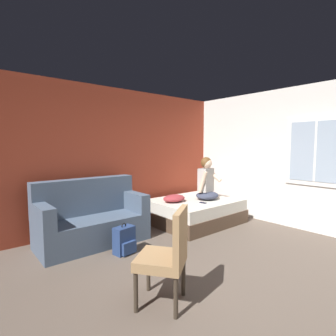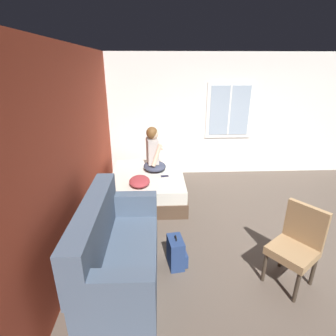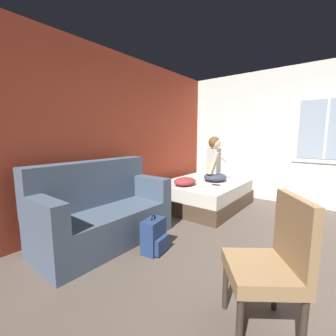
{
  "view_description": "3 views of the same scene",
  "coord_description": "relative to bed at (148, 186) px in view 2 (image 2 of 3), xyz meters",
  "views": [
    {
      "loc": [
        -2.34,
        -1.48,
        1.6
      ],
      "look_at": [
        0.69,
        2.1,
        1.19
      ],
      "focal_mm": 28.0,
      "sensor_mm": 36.0,
      "label": 1
    },
    {
      "loc": [
        -3.13,
        2.03,
        2.45
      ],
      "look_at": [
        0.38,
        1.88,
        1.06
      ],
      "focal_mm": 28.0,
      "sensor_mm": 36.0,
      "label": 2
    },
    {
      "loc": [
        -2.28,
        0.13,
        1.38
      ],
      "look_at": [
        0.39,
        2.22,
        0.88
      ],
      "focal_mm": 24.0,
      "sensor_mm": 36.0,
      "label": 3
    }
  ],
  "objects": [
    {
      "name": "couch",
      "position": [
        -2.11,
        0.31,
        0.16
      ],
      "size": [
        1.71,
        0.84,
        1.04
      ],
      "color": "#47566B",
      "rests_on": "ground"
    },
    {
      "name": "bed",
      "position": [
        0.0,
        0.0,
        0.0
      ],
      "size": [
        1.72,
        1.41,
        0.48
      ],
      "color": "#4C3828",
      "rests_on": "ground"
    },
    {
      "name": "side_chair",
      "position": [
        -2.24,
        -1.78,
        0.3
      ],
      "size": [
        0.64,
        0.64,
        0.98
      ],
      "color": "#382D23",
      "rests_on": "ground"
    },
    {
      "name": "throw_pillow",
      "position": [
        -0.47,
        0.12,
        0.31
      ],
      "size": [
        0.49,
        0.38,
        0.14
      ],
      "primitive_type": "ellipsoid",
      "rotation": [
        0.0,
        0.0,
        0.04
      ],
      "color": "#993338",
      "rests_on": "bed"
    },
    {
      "name": "backpack",
      "position": [
        -1.93,
        -0.42,
        -0.04
      ],
      "size": [
        0.32,
        0.27,
        0.46
      ],
      "color": "navy",
      "rests_on": "ground"
    },
    {
      "name": "person_seated",
      "position": [
        0.21,
        -0.12,
        0.6
      ],
      "size": [
        0.59,
        0.52,
        0.88
      ],
      "color": "#383D51",
      "rests_on": "bed"
    },
    {
      "name": "wall_back_accent",
      "position": [
        -1.52,
        0.95,
        1.11
      ],
      "size": [
        10.44,
        0.16,
        2.7
      ],
      "primitive_type": "cube",
      "color": "#993823",
      "rests_on": "ground"
    },
    {
      "name": "cell_phone",
      "position": [
        -0.12,
        -0.33,
        0.25
      ],
      "size": [
        0.09,
        0.15,
        0.01
      ],
      "primitive_type": "cube",
      "rotation": [
        0.0,
        0.0,
        3.28
      ],
      "color": "black",
      "rests_on": "bed"
    },
    {
      "name": "wall_side_with_window",
      "position": [
        1.28,
        -2.22,
        1.12
      ],
      "size": [
        0.19,
        7.59,
        2.7
      ],
      "color": "silver",
      "rests_on": "ground"
    },
    {
      "name": "ground_plane",
      "position": [
        -1.52,
        -2.22,
        -0.24
      ],
      "size": [
        40.0,
        40.0,
        0.0
      ],
      "primitive_type": "plane",
      "color": "brown"
    }
  ]
}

